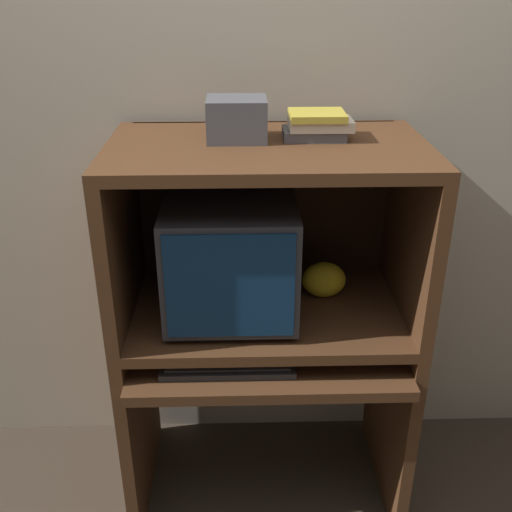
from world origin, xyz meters
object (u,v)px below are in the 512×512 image
Objects in this scene: book_stack at (317,125)px; storage_box at (237,119)px; crt_monitor at (231,254)px; mouse at (316,358)px; keyboard at (228,361)px; snack_bag at (324,280)px.

book_stack is 0.24m from storage_box.
book_stack is (0.26, 0.06, 0.39)m from crt_monitor.
crt_monitor reaches higher than mouse.
book_stack is at bearing 0.43° from storage_box.
crt_monitor is 2.60× the size of storage_box.
snack_bag reaches higher than keyboard.
storage_box is (0.04, 0.23, 0.70)m from keyboard.
crt_monitor is at bearing -168.08° from book_stack.
keyboard is (-0.01, -0.18, -0.28)m from crt_monitor.
mouse is at bearing -33.28° from crt_monitor.
crt_monitor is at bearing 86.20° from keyboard.
mouse is at bearing -101.02° from snack_bag.
mouse is 0.32× the size of book_stack.
crt_monitor is 2.23× the size of book_stack.
keyboard is 2.78× the size of snack_bag.
storage_box reaches higher than mouse.
crt_monitor is at bearing -115.01° from storage_box.
storage_box is at bearing 136.47° from mouse.
snack_bag is at bearing 21.75° from book_stack.
crt_monitor is 1.11× the size of keyboard.
keyboard is at bearing -139.36° from book_stack.
crt_monitor reaches higher than snack_bag.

